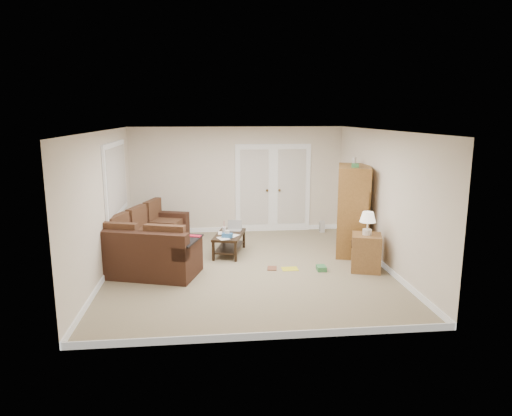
{
  "coord_description": "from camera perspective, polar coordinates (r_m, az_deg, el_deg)",
  "views": [
    {
      "loc": [
        -0.69,
        -7.97,
        2.77
      ],
      "look_at": [
        0.17,
        0.13,
        1.1
      ],
      "focal_mm": 32.0,
      "sensor_mm": 36.0,
      "label": 1
    }
  ],
  "objects": [
    {
      "name": "wall_back",
      "position": [
        10.85,
        -2.34,
        3.52
      ],
      "size": [
        5.0,
        0.02,
        2.5
      ],
      "primitive_type": "cube",
      "color": "silver",
      "rests_on": "floor"
    },
    {
      "name": "ceiling",
      "position": [
        8.0,
        -1.11,
        9.65
      ],
      "size": [
        5.0,
        5.5,
        0.02
      ],
      "primitive_type": "cube",
      "color": "silver",
      "rests_on": "wall_back"
    },
    {
      "name": "floor",
      "position": [
        8.47,
        -1.04,
        -7.51
      ],
      "size": [
        5.5,
        5.5,
        0.0
      ],
      "primitive_type": "plane",
      "color": "gray",
      "rests_on": "ground"
    },
    {
      "name": "space_heater",
      "position": [
        11.05,
        8.26,
        -2.32
      ],
      "size": [
        0.11,
        0.1,
        0.28
      ],
      "primitive_type": "cube",
      "rotation": [
        0.0,
        0.0,
        0.05
      ],
      "color": "silver",
      "rests_on": "floor"
    },
    {
      "name": "coffee_table",
      "position": [
        9.26,
        -3.32,
        -4.36
      ],
      "size": [
        0.75,
        1.12,
        0.7
      ],
      "rotation": [
        0.0,
        0.0,
        -0.25
      ],
      "color": "black",
      "rests_on": "floor"
    },
    {
      "name": "baseboards",
      "position": [
        8.45,
        -1.04,
        -7.19
      ],
      "size": [
        5.0,
        5.5,
        0.1
      ],
      "primitive_type": null,
      "color": "silver",
      "rests_on": "floor"
    },
    {
      "name": "floor_magazine",
      "position": [
        8.44,
        4.25,
        -7.59
      ],
      "size": [
        0.3,
        0.24,
        0.01
      ],
      "primitive_type": "cube",
      "rotation": [
        0.0,
        0.0,
        0.01
      ],
      "color": "yellow",
      "rests_on": "floor"
    },
    {
      "name": "window_left",
      "position": [
        9.22,
        -17.1,
        3.47
      ],
      "size": [
        0.05,
        1.92,
        1.42
      ],
      "color": "silver",
      "rests_on": "wall_left"
    },
    {
      "name": "floor_book",
      "position": [
        8.43,
        1.44,
        -7.53
      ],
      "size": [
        0.21,
        0.26,
        0.02
      ],
      "primitive_type": "imported",
      "rotation": [
        0.0,
        0.0,
        -0.16
      ],
      "color": "brown",
      "rests_on": "floor"
    },
    {
      "name": "side_cabinet",
      "position": [
        8.47,
        13.61,
        -5.06
      ],
      "size": [
        0.64,
        0.64,
        1.08
      ],
      "rotation": [
        0.0,
        0.0,
        -0.31
      ],
      "color": "brown",
      "rests_on": "floor"
    },
    {
      "name": "tv_armoire",
      "position": [
        9.39,
        11.98,
        -0.15
      ],
      "size": [
        0.9,
        1.24,
        1.92
      ],
      "rotation": [
        0.0,
        0.0,
        -0.29
      ],
      "color": "olive",
      "rests_on": "floor"
    },
    {
      "name": "wall_right",
      "position": [
        8.72,
        15.53,
        1.12
      ],
      "size": [
        0.02,
        5.5,
        2.5
      ],
      "primitive_type": "cube",
      "color": "silver",
      "rests_on": "floor"
    },
    {
      "name": "floor_greenbox",
      "position": [
        8.41,
        8.17,
        -7.45
      ],
      "size": [
        0.17,
        0.22,
        0.09
      ],
      "primitive_type": "cube",
      "rotation": [
        0.0,
        0.0,
        -0.03
      ],
      "color": "#3B8349",
      "rests_on": "floor"
    },
    {
      "name": "sectional_sofa",
      "position": [
        8.95,
        -13.44,
        -4.52
      ],
      "size": [
        2.03,
        3.19,
        0.86
      ],
      "rotation": [
        0.0,
        0.0,
        -0.3
      ],
      "color": "#3A2116",
      "rests_on": "floor"
    },
    {
      "name": "wall_left",
      "position": [
        8.31,
        -18.51,
        0.45
      ],
      "size": [
        0.02,
        5.5,
        2.5
      ],
      "primitive_type": "cube",
      "color": "silver",
      "rests_on": "floor"
    },
    {
      "name": "wall_front",
      "position": [
        5.48,
        1.43,
        -4.51
      ],
      "size": [
        5.0,
        0.02,
        2.5
      ],
      "primitive_type": "cube",
      "color": "silver",
      "rests_on": "floor"
    },
    {
      "name": "french_doors",
      "position": [
        10.93,
        2.14,
        2.45
      ],
      "size": [
        1.8,
        0.05,
        2.13
      ],
      "color": "silver",
      "rests_on": "floor"
    }
  ]
}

